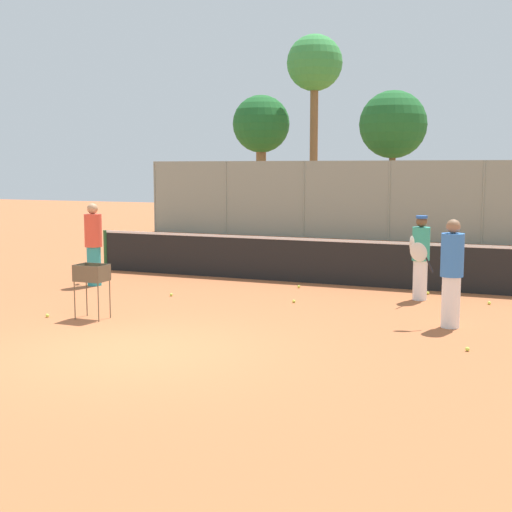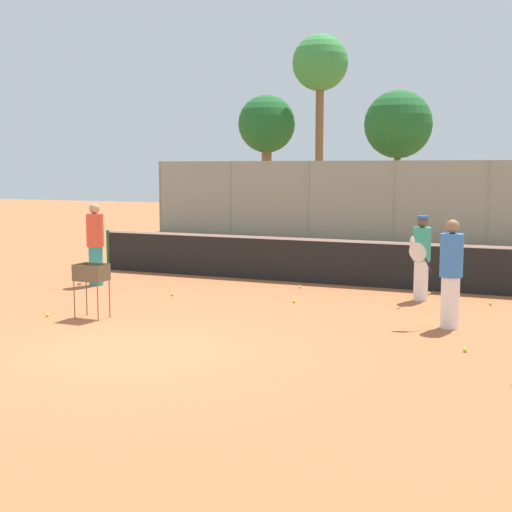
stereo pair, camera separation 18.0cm
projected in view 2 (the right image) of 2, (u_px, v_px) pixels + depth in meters
ground_plane at (133, 351)px, 10.66m from camera, size 80.00×80.00×0.00m
tennis_net at (296, 259)px, 17.04m from camera, size 10.84×0.10×1.07m
back_fence at (394, 201)px, 26.58m from camera, size 20.29×0.08×3.00m
tree_0 at (267, 126)px, 33.92m from camera, size 2.72×2.72×6.17m
tree_1 at (320, 67)px, 32.75m from camera, size 2.57×2.57×8.82m
tree_2 at (398, 125)px, 28.11m from camera, size 2.68×2.68×5.77m
player_white_outfit at (421, 257)px, 14.64m from camera, size 0.36×0.91×1.75m
player_red_cap at (95, 243)px, 16.55m from camera, size 0.61×0.86×1.92m
player_yellow_shirt at (450, 273)px, 12.09m from camera, size 0.95×0.39×1.86m
ball_cart at (91, 277)px, 12.91m from camera, size 0.56×0.41×1.00m
tennis_ball_0 at (94, 284)px, 16.64m from camera, size 0.07×0.07×0.07m
tennis_ball_1 at (465, 350)px, 10.61m from camera, size 0.07×0.07×0.07m
tennis_ball_2 at (172, 294)px, 15.24m from camera, size 0.07×0.07×0.07m
tennis_ball_3 at (490, 304)px, 14.22m from camera, size 0.07×0.07×0.07m
tennis_ball_4 at (300, 287)px, 16.24m from camera, size 0.07×0.07×0.07m
tennis_ball_5 at (429, 293)px, 15.38m from camera, size 0.07×0.07×0.07m
tennis_ball_6 at (47, 315)px, 13.12m from camera, size 0.07×0.07×0.07m
tennis_ball_8 at (294, 301)px, 14.46m from camera, size 0.07×0.07×0.07m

